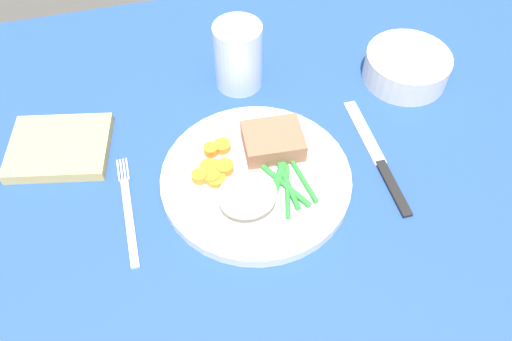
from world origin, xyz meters
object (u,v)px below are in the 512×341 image
knife (377,158)px  water_glass (238,60)px  dinner_plate (256,179)px  meat_portion (273,141)px  salad_bowl (407,65)px  fork (128,210)px  napkin (60,147)px

knife → water_glass: bearing=125.4°
dinner_plate → knife: (16.98, -0.29, -0.60)cm
meat_portion → knife: (13.65, -4.17, -2.79)cm
water_glass → salad_bowl: size_ratio=0.81×
fork → salad_bowl: size_ratio=1.31×
napkin → dinner_plate: bearing=-25.8°
fork → napkin: size_ratio=1.25×
knife → water_glass: water_glass is taller
water_glass → napkin: bearing=-164.9°
meat_portion → salad_bowl: same height
fork → salad_bowl: bearing=20.6°
water_glass → salad_bowl: bearing=-12.4°
water_glass → napkin: (-26.88, -7.25, -3.51)cm
fork → knife: 33.66cm
dinner_plate → meat_portion: meat_portion is taller
knife → napkin: size_ratio=1.55×
dinner_plate → water_glass: size_ratio=2.41×
fork → knife: bearing=2.9°
dinner_plate → napkin: bearing=154.2°
knife → fork: bearing=178.2°
knife → salad_bowl: bearing=52.2°
fork → knife: (33.66, -0.03, -0.00)cm
meat_portion → salad_bowl: bearing=22.3°
water_glass → napkin: water_glass is taller
water_glass → salad_bowl: 25.53cm
water_glass → salad_bowl: water_glass is taller
fork → napkin: bearing=126.1°
dinner_plate → knife: bearing=-1.0°
fork → napkin: (-7.91, 12.13, 0.63)cm
meat_portion → fork: bearing=-168.3°
napkin → meat_portion: bearing=-16.0°
meat_portion → knife: bearing=-17.0°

